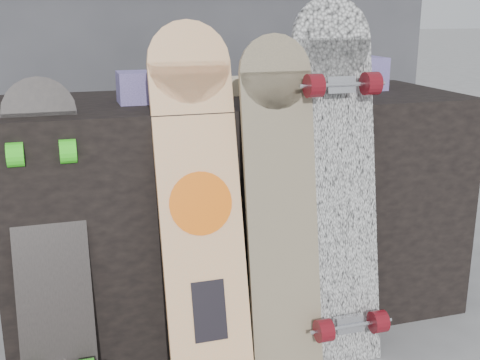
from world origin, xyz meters
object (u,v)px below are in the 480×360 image
object	(u,v)px
vendor_table	(237,207)
longboard_geisha	(200,198)
longboard_cascadia	(338,179)
skateboard_dark	(50,240)
longboard_celtic	(281,198)

from	to	relation	value
vendor_table	longboard_geisha	distance (m)	0.45
longboard_geisha	longboard_cascadia	bearing A→B (deg)	-1.39
longboard_geisha	vendor_table	bearing A→B (deg)	58.19
longboard_geisha	skateboard_dark	xyz separation A→B (m)	(-0.42, 0.04, -0.10)
vendor_table	skateboard_dark	xyz separation A→B (m)	(-0.65, -0.32, 0.07)
longboard_cascadia	longboard_geisha	bearing A→B (deg)	178.61
vendor_table	longboard_celtic	world-z (taller)	longboard_celtic
longboard_celtic	skateboard_dark	size ratio (longest dim) A/B	1.13
longboard_celtic	longboard_cascadia	bearing A→B (deg)	2.21
longboard_cascadia	skateboard_dark	world-z (taller)	longboard_cascadia
vendor_table	longboard_geisha	size ratio (longest dim) A/B	1.50
longboard_celtic	skateboard_dark	distance (m)	0.68
longboard_cascadia	longboard_celtic	bearing A→B (deg)	-177.79
longboard_geisha	longboard_cascadia	distance (m)	0.44
vendor_table	longboard_cascadia	size ratio (longest dim) A/B	1.41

